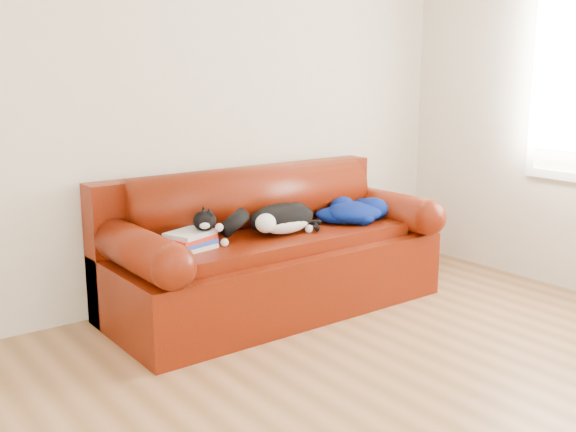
# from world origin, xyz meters

# --- Properties ---
(ground) EXTENTS (4.50, 4.50, 0.00)m
(ground) POSITION_xyz_m (0.00, 0.00, 0.00)
(ground) COLOR brown
(ground) RESTS_ON ground
(room_shell) EXTENTS (4.52, 4.02, 2.61)m
(room_shell) POSITION_xyz_m (0.12, 0.02, 1.67)
(room_shell) COLOR beige
(room_shell) RESTS_ON ground
(sofa_base) EXTENTS (2.10, 0.90, 0.50)m
(sofa_base) POSITION_xyz_m (0.41, 1.49, 0.24)
(sofa_base) COLOR #370E02
(sofa_base) RESTS_ON ground
(sofa_back) EXTENTS (2.10, 1.01, 0.88)m
(sofa_back) POSITION_xyz_m (0.41, 1.74, 0.54)
(sofa_back) COLOR #370E02
(sofa_back) RESTS_ON ground
(book_stack) EXTENTS (0.31, 0.26, 0.10)m
(book_stack) POSITION_xyz_m (-0.22, 1.44, 0.55)
(book_stack) COLOR beige
(book_stack) RESTS_ON sofa_base
(cat) EXTENTS (0.67, 0.34, 0.24)m
(cat) POSITION_xyz_m (0.41, 1.41, 0.59)
(cat) COLOR black
(cat) RESTS_ON sofa_base
(blanket) EXTENTS (0.54, 0.44, 0.15)m
(blanket) POSITION_xyz_m (1.00, 1.42, 0.57)
(blanket) COLOR #02114A
(blanket) RESTS_ON sofa_base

